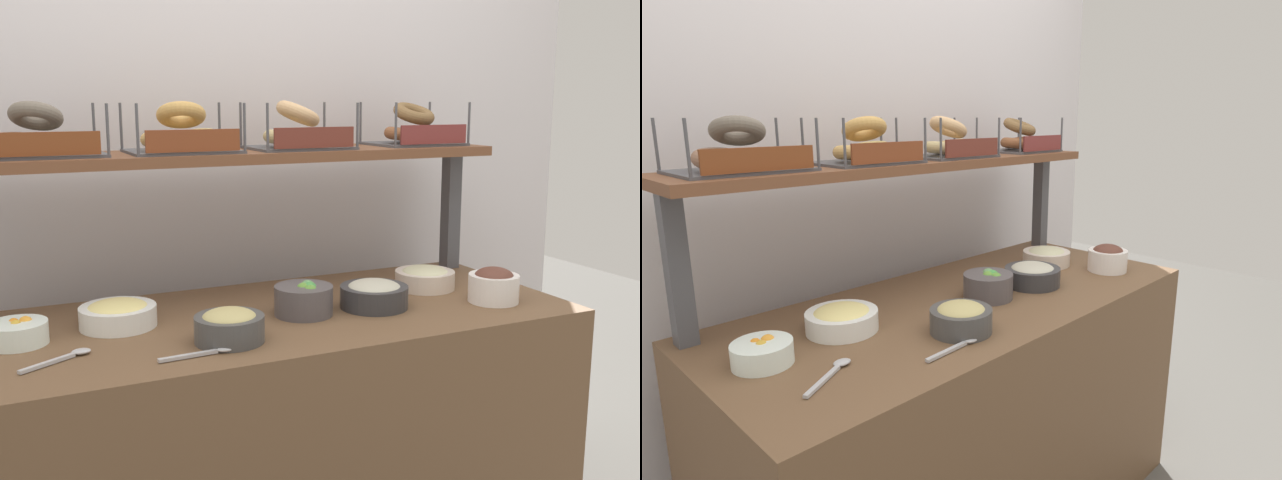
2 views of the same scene
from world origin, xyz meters
TOP-DOWN VIEW (x-y plane):
  - back_wall at (0.00, 0.55)m, footprint 2.83×0.06m
  - deli_counter at (0.00, 0.00)m, footprint 1.63×0.70m
  - shelf_riser_right at (0.76, 0.27)m, footprint 0.05×0.05m
  - upper_shelf at (0.00, 0.27)m, footprint 1.59×0.32m
  - bowl_tuna_salad at (0.27, -0.06)m, footprint 0.19×0.19m
  - bowl_chocolate_spread at (0.61, -0.16)m, footprint 0.15×0.15m
  - bowl_veggie_mix at (0.06, -0.04)m, footprint 0.16×0.16m
  - bowl_hummus at (-0.20, -0.17)m, footprint 0.17×0.17m
  - bowl_potato_salad at (0.52, 0.06)m, footprint 0.18×0.18m
  - bowl_fruit_salad at (-0.67, 0.02)m, footprint 0.14×0.14m
  - bowl_egg_salad at (-0.42, 0.06)m, footprint 0.20×0.20m
  - serving_spoon_near_plate at (-0.27, -0.24)m, footprint 0.18×0.03m
  - serving_spoon_by_edge at (-0.57, -0.14)m, footprint 0.16×0.10m
  - bagel_basket_poppy at (-0.57, 0.27)m, footprint 0.34×0.24m
  - bagel_basket_sesame at (-0.19, 0.26)m, footprint 0.31×0.25m
  - bagel_basket_plain at (0.18, 0.26)m, footprint 0.30×0.26m
  - bagel_basket_cinnamon_raisin at (0.60, 0.27)m, footprint 0.29×0.24m

SIDE VIEW (x-z plane):
  - deli_counter at x=0.00m, z-range 0.00..0.85m
  - serving_spoon_near_plate at x=-0.27m, z-range 0.85..0.86m
  - serving_spoon_by_edge at x=-0.57m, z-range 0.85..0.86m
  - bowl_fruit_salad at x=-0.67m, z-range 0.85..0.91m
  - bowl_egg_salad at x=-0.42m, z-range 0.85..0.92m
  - bowl_potato_salad at x=0.52m, z-range 0.85..0.92m
  - bowl_tuna_salad at x=0.27m, z-range 0.85..0.93m
  - bowl_hummus at x=-0.20m, z-range 0.85..0.93m
  - bowl_veggie_mix at x=0.06m, z-range 0.85..0.94m
  - bowl_chocolate_spread at x=0.61m, z-range 0.85..0.95m
  - shelf_riser_right at x=0.76m, z-range 0.85..1.25m
  - back_wall at x=0.00m, z-range 0.00..2.40m
  - upper_shelf at x=0.00m, z-range 1.25..1.28m
  - bagel_basket_poppy at x=-0.57m, z-range 1.25..1.40m
  - bagel_basket_cinnamon_raisin at x=0.60m, z-range 1.26..1.40m
  - bagel_basket_plain at x=0.18m, z-range 1.25..1.41m
  - bagel_basket_sesame at x=-0.19m, z-range 1.25..1.40m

